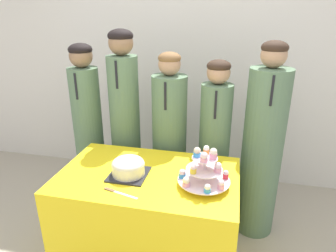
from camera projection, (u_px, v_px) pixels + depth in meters
The scene contains 10 objects.
wall_back at pixel (186, 58), 3.15m from camera, with size 9.00×0.06×2.70m.
table at pixel (149, 220), 2.17m from camera, with size 1.22×0.76×0.78m.
round_cake at pixel (128, 167), 2.00m from camera, with size 0.25×0.25×0.13m.
cake_knife at pixel (115, 192), 1.83m from camera, with size 0.24×0.08×0.01m.
cupcake_stand at pixel (204, 170), 1.86m from camera, with size 0.33×0.33×0.27m.
student_0 at pixel (89, 133), 2.73m from camera, with size 0.26×0.26×1.57m.
student_1 at pixel (126, 130), 2.63m from camera, with size 0.26×0.26×1.68m.
student_2 at pixel (169, 146), 2.59m from camera, with size 0.29×0.30×1.52m.
student_3 at pixel (214, 150), 2.51m from camera, with size 0.25×0.26×1.47m.
student_4 at pixel (262, 149), 2.41m from camera, with size 0.32×0.32×1.62m.
Camera 1 is at (0.53, -1.32, 1.81)m, focal length 32.00 mm.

